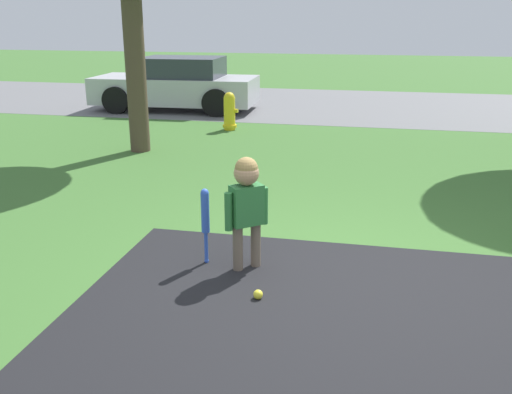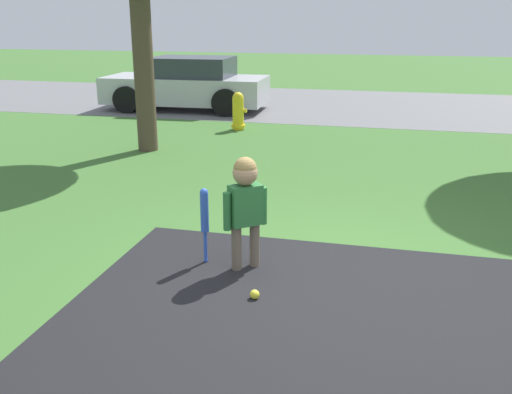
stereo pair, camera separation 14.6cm
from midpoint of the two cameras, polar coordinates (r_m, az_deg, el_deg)
ground_plane at (r=4.99m, az=7.81°, el=-8.97°), size 60.00×60.00×0.00m
street_strip at (r=15.03m, az=12.22°, el=8.88°), size 40.00×6.00×0.01m
child at (r=5.06m, az=-0.25°, el=-0.05°), size 0.34×0.31×1.05m
baseball_bat at (r=5.26m, az=-4.38°, el=-1.81°), size 0.08×0.08×0.73m
sports_ball at (r=4.75m, az=0.76°, el=-9.72°), size 0.08×0.08×0.08m
fire_hydrant at (r=11.59m, az=-1.43°, el=8.56°), size 0.32×0.29×0.76m
parked_car at (r=14.21m, az=-6.58°, el=11.09°), size 3.94×1.92×1.26m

